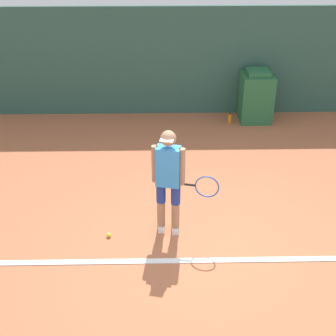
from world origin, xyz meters
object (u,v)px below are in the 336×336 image
Objects in this scene: tennis_ball at (109,235)px; covered_chair at (256,96)px; tennis_player at (169,178)px; water_bottle at (230,118)px.

covered_chair is (2.94, 4.25, 0.53)m from tennis_ball.
tennis_player is 7.14× the size of water_bottle.
water_bottle is at bearing 83.02° from tennis_player.
tennis_player reaches higher than water_bottle.
tennis_player reaches higher than covered_chair.
tennis_player reaches higher than tennis_ball.
water_bottle is at bearing 59.97° from tennis_ball.
tennis_player is 24.55× the size of tennis_ball.
tennis_ball is at bearing -120.03° from water_bottle.
tennis_ball is 0.29× the size of water_bottle.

